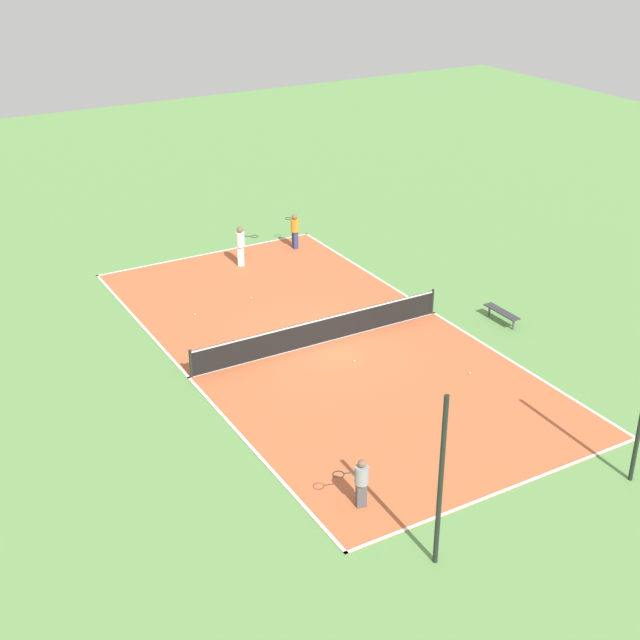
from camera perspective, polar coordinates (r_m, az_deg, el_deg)
ground_plane at (r=30.78m, az=0.00°, el=-1.51°), size 80.00×80.00×0.00m
court_surface at (r=30.77m, az=0.00°, el=-1.49°), size 9.83×19.45×0.02m
tennis_net at (r=30.55m, az=0.00°, el=-0.65°), size 9.63×0.10×0.97m
bench at (r=32.76m, az=11.55°, el=0.46°), size 0.36×1.62×0.45m
player_baseline_gray at (r=22.66m, az=2.64°, el=-10.22°), size 0.99×0.58×1.39m
player_far_white at (r=36.94m, az=-5.10°, el=4.91°), size 0.96×0.80×1.71m
player_center_orange at (r=38.73m, az=-1.63°, el=5.84°), size 0.37×0.94×1.55m
tennis_ball_right_alley at (r=34.17m, az=-4.43°, el=1.42°), size 0.07×0.07×0.07m
tennis_ball_far_baseline at (r=33.07m, az=-8.01°, el=0.37°), size 0.07×0.07×0.07m
tennis_ball_left_sideline at (r=29.21m, az=9.55°, el=-3.38°), size 0.07×0.07×0.07m
tennis_ball_near_net at (r=29.54m, az=2.22°, el=-2.65°), size 0.07×0.07×0.07m
fence_post_back_right at (r=20.31m, az=7.73°, el=-10.27°), size 0.12×0.12×4.50m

